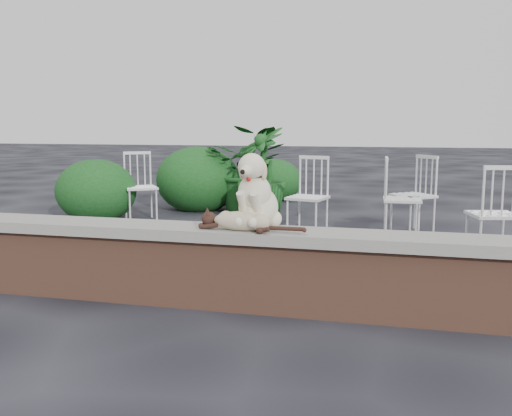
% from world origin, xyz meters
% --- Properties ---
extents(ground, '(60.00, 60.00, 0.00)m').
position_xyz_m(ground, '(0.00, 0.00, 0.00)').
color(ground, black).
rests_on(ground, ground).
extents(brick_wall, '(6.00, 0.30, 0.50)m').
position_xyz_m(brick_wall, '(0.00, 0.00, 0.25)').
color(brick_wall, brown).
rests_on(brick_wall, ground).
extents(capstone, '(6.20, 0.40, 0.08)m').
position_xyz_m(capstone, '(0.00, 0.00, 0.54)').
color(capstone, slate).
rests_on(capstone, brick_wall).
extents(dog, '(0.44, 0.53, 0.55)m').
position_xyz_m(dog, '(-0.36, 0.07, 0.85)').
color(dog, beige).
rests_on(dog, capstone).
extents(cat, '(0.93, 0.38, 0.15)m').
position_xyz_m(cat, '(-0.44, -0.08, 0.66)').
color(cat, tan).
rests_on(cat, capstone).
extents(chair_d, '(0.79, 0.79, 0.94)m').
position_xyz_m(chair_d, '(0.81, 3.26, 0.47)').
color(chair_d, white).
rests_on(chair_d, ground).
extents(chair_b, '(0.67, 0.67, 0.94)m').
position_xyz_m(chair_b, '(-0.42, 2.76, 0.47)').
color(chair_b, white).
rests_on(chair_b, ground).
extents(chair_e, '(0.58, 0.58, 0.94)m').
position_xyz_m(chair_e, '(0.67, 2.86, 0.47)').
color(chair_e, white).
rests_on(chair_e, ground).
extents(chair_c, '(0.67, 0.67, 0.94)m').
position_xyz_m(chair_c, '(1.51, 1.94, 0.47)').
color(chair_c, white).
rests_on(chair_c, ground).
extents(chair_a, '(0.78, 0.78, 0.94)m').
position_xyz_m(chair_a, '(-2.81, 3.26, 0.47)').
color(chair_a, white).
rests_on(chair_a, ground).
extents(potted_plant_a, '(1.22, 1.08, 1.29)m').
position_xyz_m(potted_plant_a, '(-1.57, 4.36, 0.65)').
color(potted_plant_a, '#123F15').
rests_on(potted_plant_a, ground).
extents(potted_plant_b, '(1.01, 1.01, 1.27)m').
position_xyz_m(potted_plant_b, '(-1.22, 3.80, 0.64)').
color(potted_plant_b, '#123F15').
rests_on(potted_plant_b, ground).
extents(shrubbery, '(3.02, 3.52, 1.03)m').
position_xyz_m(shrubbery, '(-2.52, 4.25, 0.42)').
color(shrubbery, '#123F15').
rests_on(shrubbery, ground).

